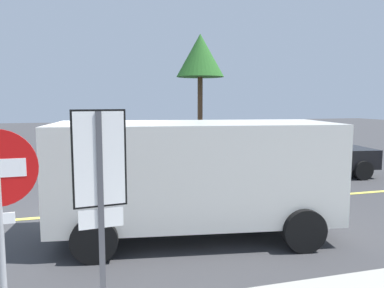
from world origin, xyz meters
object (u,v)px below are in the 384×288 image
(speed_limit_sign, at_px, (100,184))
(tree_left_verge, at_px, (200,57))
(car_black_far_lane, at_px, (308,153))
(white_van, at_px, (194,171))

(speed_limit_sign, bearing_deg, tree_left_verge, 68.49)
(car_black_far_lane, distance_m, tree_left_verge, 6.06)
(white_van, relative_size, tree_left_verge, 1.01)
(speed_limit_sign, xyz_separation_m, car_black_far_lane, (7.29, 7.58, -0.95))
(white_van, bearing_deg, tree_left_verge, 72.36)
(car_black_far_lane, xyz_separation_m, tree_left_verge, (-2.72, 4.01, 3.64))
(speed_limit_sign, relative_size, car_black_far_lane, 0.57)
(white_van, relative_size, car_black_far_lane, 1.22)
(speed_limit_sign, relative_size, tree_left_verge, 0.47)
(tree_left_verge, bearing_deg, car_black_far_lane, -55.89)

